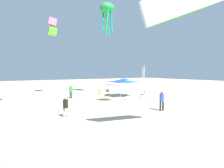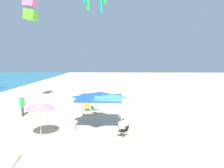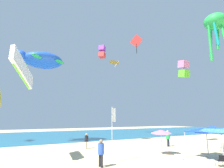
{
  "view_description": "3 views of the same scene",
  "coord_description": "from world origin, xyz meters",
  "px_view_note": "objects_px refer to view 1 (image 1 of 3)",
  "views": [
    {
      "loc": [
        -19.69,
        15.65,
        3.62
      ],
      "look_at": [
        0.6,
        2.84,
        1.91
      ],
      "focal_mm": 26.87,
      "sensor_mm": 36.0,
      "label": 1
    },
    {
      "loc": [
        -14.49,
        -0.4,
        5.18
      ],
      "look_at": [
        -0.7,
        -0.03,
        3.41
      ],
      "focal_mm": 31.67,
      "sensor_mm": 36.0,
      "label": 2
    },
    {
      "loc": [
        -15.62,
        -8.95,
        3.25
      ],
      "look_at": [
        -0.83,
        15.54,
        8.56
      ],
      "focal_mm": 30.57,
      "sensor_mm": 36.0,
      "label": 3
    }
  ],
  "objects_px": {
    "kite_octopus_green": "(107,10)",
    "cooler_box": "(128,98)",
    "folding_chair_near_cooler": "(143,94)",
    "person_by_tent": "(71,90)",
    "kite_box_pink": "(52,27)",
    "beach_umbrella": "(111,84)",
    "kite_parafoil_white": "(183,2)",
    "banner_flag": "(144,83)",
    "canopy_tent": "(124,80)",
    "person_watching_sky": "(162,99)",
    "person_near_umbrella": "(66,105)",
    "folding_chair_right_of_tent": "(100,91)",
    "folding_chair_left_of_tent": "(108,91)"
  },
  "relations": [
    {
      "from": "banner_flag",
      "to": "kite_octopus_green",
      "type": "height_order",
      "value": "kite_octopus_green"
    },
    {
      "from": "folding_chair_left_of_tent",
      "to": "folding_chair_right_of_tent",
      "type": "relative_size",
      "value": 1.0
    },
    {
      "from": "kite_octopus_green",
      "to": "folding_chair_near_cooler",
      "type": "bearing_deg",
      "value": 178.51
    },
    {
      "from": "kite_box_pink",
      "to": "kite_octopus_green",
      "type": "bearing_deg",
      "value": 65.39
    },
    {
      "from": "canopy_tent",
      "to": "person_watching_sky",
      "type": "xyz_separation_m",
      "value": [
        -9.47,
        2.49,
        -1.31
      ]
    },
    {
      "from": "folding_chair_left_of_tent",
      "to": "kite_parafoil_white",
      "type": "relative_size",
      "value": 0.19
    },
    {
      "from": "folding_chair_right_of_tent",
      "to": "kite_box_pink",
      "type": "height_order",
      "value": "kite_box_pink"
    },
    {
      "from": "folding_chair_near_cooler",
      "to": "person_near_umbrella",
      "type": "xyz_separation_m",
      "value": [
        -4.66,
        12.63,
        0.51
      ]
    },
    {
      "from": "kite_box_pink",
      "to": "banner_flag",
      "type": "bearing_deg",
      "value": 21.11
    },
    {
      "from": "person_by_tent",
      "to": "kite_parafoil_white",
      "type": "height_order",
      "value": "kite_parafoil_white"
    },
    {
      "from": "folding_chair_left_of_tent",
      "to": "cooler_box",
      "type": "relative_size",
      "value": 1.11
    },
    {
      "from": "folding_chair_left_of_tent",
      "to": "person_near_umbrella",
      "type": "xyz_separation_m",
      "value": [
        -10.15,
        9.95,
        0.51
      ]
    },
    {
      "from": "folding_chair_right_of_tent",
      "to": "banner_flag",
      "type": "height_order",
      "value": "banner_flag"
    },
    {
      "from": "kite_octopus_green",
      "to": "cooler_box",
      "type": "bearing_deg",
      "value": 149.22
    },
    {
      "from": "folding_chair_right_of_tent",
      "to": "person_watching_sky",
      "type": "xyz_separation_m",
      "value": [
        -13.82,
        0.83,
        0.62
      ]
    },
    {
      "from": "folding_chair_left_of_tent",
      "to": "kite_box_pink",
      "type": "height_order",
      "value": "kite_box_pink"
    },
    {
      "from": "folding_chair_left_of_tent",
      "to": "person_watching_sky",
      "type": "height_order",
      "value": "person_watching_sky"
    },
    {
      "from": "cooler_box",
      "to": "person_near_umbrella",
      "type": "xyz_separation_m",
      "value": [
        -4.06,
        9.44,
        0.78
      ]
    },
    {
      "from": "canopy_tent",
      "to": "folding_chair_right_of_tent",
      "type": "relative_size",
      "value": 4.17
    },
    {
      "from": "folding_chair_near_cooler",
      "to": "folding_chair_right_of_tent",
      "type": "height_order",
      "value": "same"
    },
    {
      "from": "banner_flag",
      "to": "folding_chair_right_of_tent",
      "type": "bearing_deg",
      "value": -8.02
    },
    {
      "from": "beach_umbrella",
      "to": "kite_parafoil_white",
      "type": "distance_m",
      "value": 13.53
    },
    {
      "from": "beach_umbrella",
      "to": "person_by_tent",
      "type": "xyz_separation_m",
      "value": [
        4.73,
        3.58,
        -0.98
      ]
    },
    {
      "from": "kite_octopus_green",
      "to": "kite_parafoil_white",
      "type": "xyz_separation_m",
      "value": [
        -18.05,
        6.14,
        -6.21
      ]
    },
    {
      "from": "beach_umbrella",
      "to": "folding_chair_near_cooler",
      "type": "relative_size",
      "value": 2.91
    },
    {
      "from": "folding_chair_right_of_tent",
      "to": "kite_octopus_green",
      "type": "distance_m",
      "value": 13.05
    },
    {
      "from": "folding_chair_near_cooler",
      "to": "person_near_umbrella",
      "type": "height_order",
      "value": "person_near_umbrella"
    },
    {
      "from": "folding_chair_left_of_tent",
      "to": "banner_flag",
      "type": "distance_m",
      "value": 11.65
    },
    {
      "from": "folding_chair_left_of_tent",
      "to": "kite_octopus_green",
      "type": "distance_m",
      "value": 13.0
    },
    {
      "from": "person_near_umbrella",
      "to": "person_by_tent",
      "type": "bearing_deg",
      "value": 103.88
    },
    {
      "from": "folding_chair_right_of_tent",
      "to": "person_by_tent",
      "type": "xyz_separation_m",
      "value": [
        -2.01,
        5.61,
        0.65
      ]
    },
    {
      "from": "person_watching_sky",
      "to": "kite_parafoil_white",
      "type": "relative_size",
      "value": 0.43
    },
    {
      "from": "person_by_tent",
      "to": "person_near_umbrella",
      "type": "distance_m",
      "value": 9.93
    },
    {
      "from": "canopy_tent",
      "to": "person_by_tent",
      "type": "height_order",
      "value": "canopy_tent"
    },
    {
      "from": "canopy_tent",
      "to": "person_near_umbrella",
      "type": "relative_size",
      "value": 2.04
    },
    {
      "from": "folding_chair_left_of_tent",
      "to": "kite_box_pink",
      "type": "xyz_separation_m",
      "value": [
        4.42,
        7.48,
        10.24
      ]
    },
    {
      "from": "person_by_tent",
      "to": "kite_octopus_green",
      "type": "distance_m",
      "value": 14.03
    },
    {
      "from": "person_watching_sky",
      "to": "canopy_tent",
      "type": "bearing_deg",
      "value": 80.16
    },
    {
      "from": "banner_flag",
      "to": "person_near_umbrella",
      "type": "relative_size",
      "value": 2.54
    },
    {
      "from": "folding_chair_near_cooler",
      "to": "cooler_box",
      "type": "xyz_separation_m",
      "value": [
        -0.61,
        3.19,
        -0.27
      ]
    },
    {
      "from": "folding_chair_near_cooler",
      "to": "person_near_umbrella",
      "type": "bearing_deg",
      "value": -35.76
    },
    {
      "from": "beach_umbrella",
      "to": "kite_octopus_green",
      "type": "relative_size",
      "value": 0.45
    },
    {
      "from": "kite_box_pink",
      "to": "folding_chair_near_cooler",
      "type": "bearing_deg",
      "value": 49.26
    },
    {
      "from": "person_by_tent",
      "to": "kite_box_pink",
      "type": "height_order",
      "value": "kite_box_pink"
    },
    {
      "from": "person_near_umbrella",
      "to": "person_watching_sky",
      "type": "xyz_separation_m",
      "value": [
        -2.54,
        -8.31,
        0.11
      ]
    },
    {
      "from": "folding_chair_near_cooler",
      "to": "kite_octopus_green",
      "type": "distance_m",
      "value": 14.46
    },
    {
      "from": "folding_chair_left_of_tent",
      "to": "kite_octopus_green",
      "type": "xyz_separation_m",
      "value": [
        0.34,
        -0.14,
        12.99
      ]
    },
    {
      "from": "person_by_tent",
      "to": "folding_chair_right_of_tent",
      "type": "bearing_deg",
      "value": 90.98
    },
    {
      "from": "banner_flag",
      "to": "kite_parafoil_white",
      "type": "xyz_separation_m",
      "value": [
        -6.53,
        3.46,
        4.71
      ]
    },
    {
      "from": "folding_chair_right_of_tent",
      "to": "cooler_box",
      "type": "xyz_separation_m",
      "value": [
        -7.23,
        -0.29,
        -0.27
      ]
    }
  ]
}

